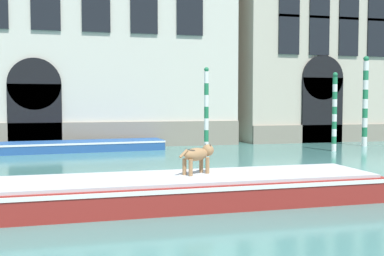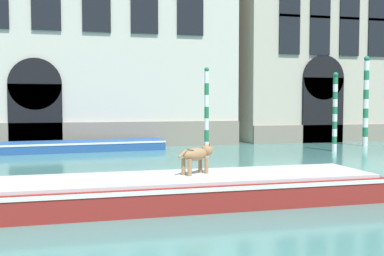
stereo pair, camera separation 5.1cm
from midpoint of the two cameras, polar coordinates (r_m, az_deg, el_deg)
name	(u,v)px [view 2 (the right image)]	position (r m, az deg, el deg)	size (l,w,h in m)	color
palazzo_left	(95,6)	(24.39, -12.15, 14.91)	(13.52, 6.13, 14.07)	beige
palazzo_right	(320,21)	(27.70, 16.01, 12.93)	(10.41, 6.13, 13.57)	#BCB29E
boat_foreground	(177,189)	(9.25, -1.75, -7.77)	(8.54, 2.12, 0.58)	maroon
dog_on_deck	(197,155)	(9.41, 0.85, -3.40)	(0.85, 0.57, 0.62)	#997047
boat_moored_near_palazzo	(84,146)	(19.69, -13.53, -2.19)	(6.98, 2.20, 0.43)	#234C8C
mooring_pole_0	(335,111)	(19.94, 17.77, 2.01)	(0.20, 0.20, 3.34)	white
mooring_pole_2	(366,101)	(22.72, 21.27, 3.23)	(0.26, 0.26, 4.24)	white
mooring_pole_3	(207,110)	(18.26, 1.95, 2.31)	(0.19, 0.19, 3.50)	white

